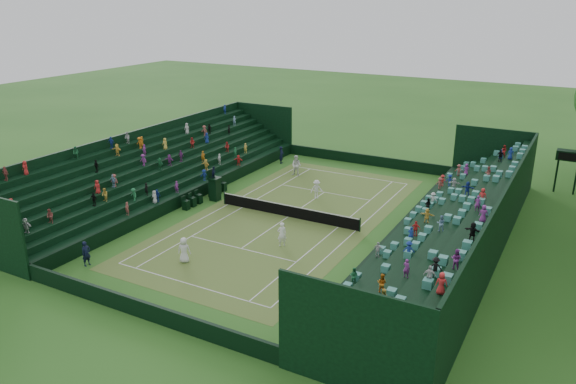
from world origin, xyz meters
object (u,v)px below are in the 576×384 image
Objects in this scene: player_near_west at (184,250)px; player_near_east at (282,234)px; player_far_east at (317,189)px; player_far_west at (296,166)px; umpire_chair at (215,186)px; tennis_net at (288,211)px.

player_near_east is at bearing -152.17° from player_near_west.
player_far_west is at bearing 91.62° from player_far_east.
player_far_east is (-2.08, 9.48, -0.06)m from player_near_east.
umpire_chair reaches higher than player_near_east.
player_far_west reaches higher than player_near_west.
umpire_chair is 11.30m from player_near_west.
player_far_west is at bearing -108.53° from player_near_east.
umpire_chair is at bearing 176.79° from tennis_net.
player_far_west is at bearing 73.59° from umpire_chair.
player_near_west is at bearing -63.82° from umpire_chair.
player_far_east is (0.05, 4.76, 0.26)m from tennis_net.
player_far_east is at bearing -120.62° from player_near_east.
player_far_west is (2.67, 9.08, -0.28)m from umpire_chair.
player_near_west is 0.97× the size of player_near_east.
player_far_east is at bearing -120.74° from player_near_west.
player_far_west reaches higher than tennis_net.
umpire_chair reaches higher than player_far_east.
player_near_west is 0.87× the size of player_far_west.
tennis_net is at bearing -74.08° from player_far_west.
umpire_chair is at bearing -115.02° from player_far_west.
player_far_east is (2.07, 14.50, -0.04)m from player_near_west.
tennis_net is 6.88× the size of player_near_east.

